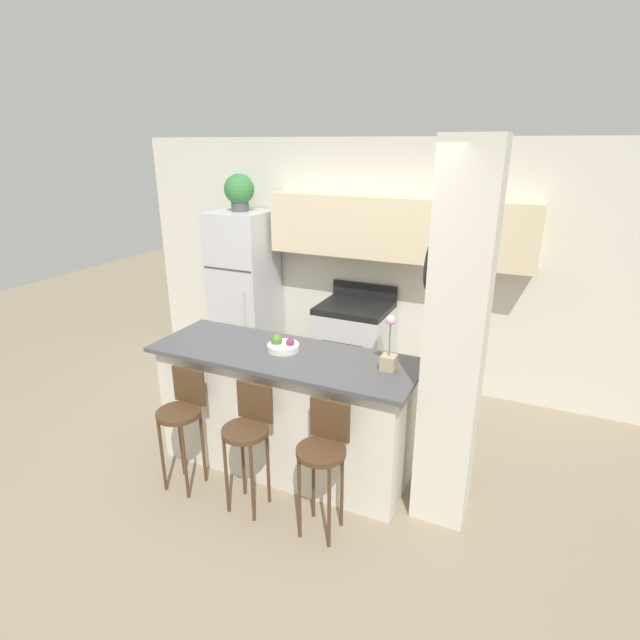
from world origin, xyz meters
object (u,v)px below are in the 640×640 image
stove_range (354,345)px  bar_stool_left (182,414)px  orchid_vase (389,353)px  fruit_bowl (283,346)px  bar_stool_mid (248,431)px  bar_stool_right (323,452)px  refrigerator (245,291)px  trash_bin (278,363)px  potted_plant_on_fridge (239,191)px

stove_range → bar_stool_left: stove_range is taller
bar_stool_left → orchid_vase: orchid_vase is taller
fruit_bowl → orchid_vase: bearing=0.4°
bar_stool_mid → bar_stool_right: (0.57, 0.00, 0.00)m
stove_range → bar_stool_left: bearing=-104.7°
refrigerator → orchid_vase: (2.18, -1.51, 0.22)m
stove_range → trash_bin: (-0.81, -0.21, -0.27)m
bar_stool_left → bar_stool_mid: bearing=0.0°
trash_bin → bar_stool_mid: bearing=-66.2°
refrigerator → trash_bin: (0.53, -0.21, -0.71)m
bar_stool_mid → trash_bin: 2.10m
refrigerator → bar_stool_mid: bearing=-56.8°
bar_stool_left → orchid_vase: 1.58m
bar_stool_right → orchid_vase: 0.81m
bar_stool_right → bar_stool_mid: bearing=180.0°
refrigerator → bar_stool_right: (1.94, -2.09, -0.29)m
refrigerator → bar_stool_left: bearing=-69.2°
bar_stool_right → trash_bin: 2.38m
bar_stool_left → fruit_bowl: bearing=46.6°
bar_stool_mid → fruit_bowl: size_ratio=3.78×
stove_range → trash_bin: size_ratio=2.82×
bar_stool_mid → orchid_vase: orchid_vase is taller
stove_range → fruit_bowl: size_ratio=4.35×
stove_range → bar_stool_mid: bearing=-89.4°
potted_plant_on_fridge → refrigerator: bearing=-62.5°
orchid_vase → potted_plant_on_fridge: bearing=145.2°
refrigerator → bar_stool_left: refrigerator is taller
bar_stool_mid → potted_plant_on_fridge: potted_plant_on_fridge is taller
bar_stool_mid → trash_bin: size_ratio=2.45×
orchid_vase → fruit_bowl: orchid_vase is taller
potted_plant_on_fridge → orchid_vase: size_ratio=0.97×
stove_range → orchid_vase: size_ratio=2.64×
stove_range → bar_stool_left: size_ratio=1.15×
stove_range → bar_stool_left: 2.17m
refrigerator → bar_stool_left: (0.79, -2.09, -0.29)m
refrigerator → fruit_bowl: bearing=-48.7°
refrigerator → potted_plant_on_fridge: potted_plant_on_fridge is taller
refrigerator → potted_plant_on_fridge: (-0.00, 0.00, 1.11)m
bar_stool_right → trash_bin: bearing=126.7°
bar_stool_left → refrigerator: bearing=110.8°
bar_stool_right → potted_plant_on_fridge: size_ratio=2.37×
bar_stool_left → bar_stool_right: (1.15, 0.00, 0.00)m
fruit_bowl → bar_stool_right: bearing=-43.4°
refrigerator → orchid_vase: size_ratio=4.43×
potted_plant_on_fridge → trash_bin: 1.91m
bar_stool_mid → potted_plant_on_fridge: size_ratio=2.37×
refrigerator → bar_stool_mid: (1.37, -2.09, -0.29)m
bar_stool_left → stove_range: bearing=75.3°
bar_stool_left → fruit_bowl: (0.54, 0.57, 0.42)m
fruit_bowl → bar_stool_mid: bearing=-86.8°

